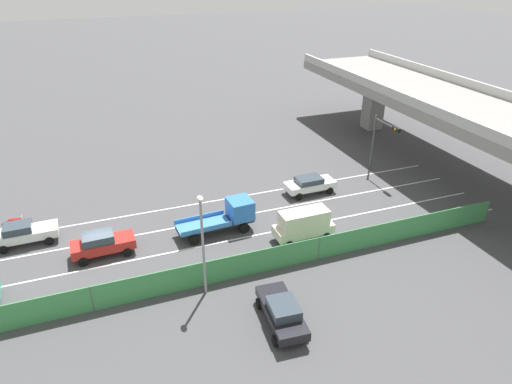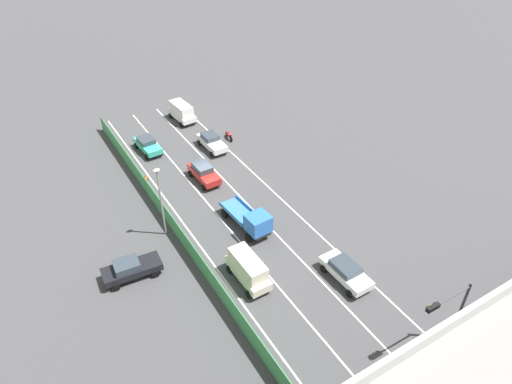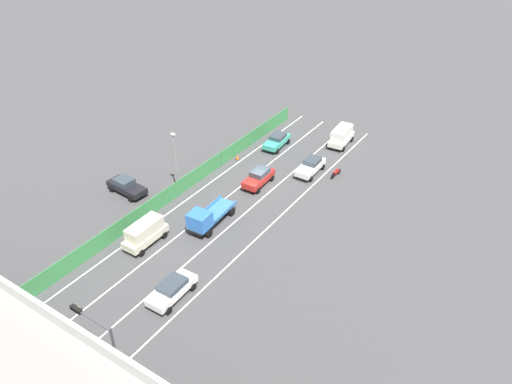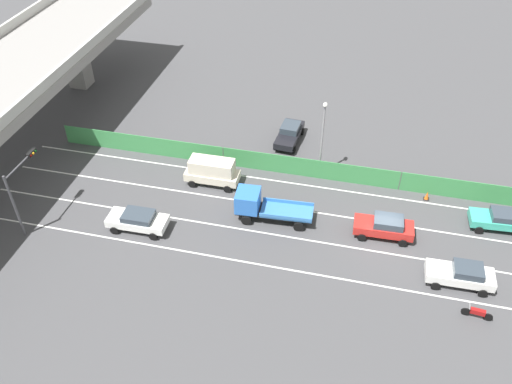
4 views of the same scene
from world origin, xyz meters
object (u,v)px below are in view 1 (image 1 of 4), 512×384
Objects in this scene: car_sedan_white at (310,184)px; traffic_cone at (54,307)px; car_van_cream at (304,223)px; car_hatchback_white at (24,233)px; parked_sedan_dark at (282,311)px; motorcycle at (15,222)px; flatbed_truck_blue at (228,215)px; car_sedan_red at (102,243)px; traffic_light at (382,136)px; street_lamp at (202,236)px.

car_sedan_white reaches higher than traffic_cone.
car_van_cream is 1.00× the size of car_hatchback_white.
car_van_cream is 0.95× the size of parked_sedan_dark.
car_sedan_white is 2.35× the size of motorcycle.
flatbed_truck_blue reaches higher than parked_sedan_dark.
car_van_cream is 1.02× the size of car_sedan_red.
car_van_cream reaches higher than traffic_cone.
motorcycle is at bearing -114.53° from car_van_cream.
car_hatchback_white is at bearing 18.89° from motorcycle.
car_hatchback_white is 15.08m from flatbed_truck_blue.
traffic_light reaches higher than flatbed_truck_blue.
street_lamp is (-4.24, -3.40, 3.30)m from parked_sedan_dark.
flatbed_truck_blue reaches higher than traffic_cone.
traffic_light is at bearing 119.20° from street_lamp.
flatbed_truck_blue is (-3.23, -4.87, -0.08)m from car_van_cream.
traffic_light is 23.34m from street_lamp.
car_hatchback_white is at bearing -103.05° from flatbed_truck_blue.
street_lamp is at bearing -28.37° from flatbed_truck_blue.
traffic_cone is at bearing -67.24° from flatbed_truck_blue.
street_lamp reaches higher than motorcycle.
car_van_cream is 6.01× the size of traffic_cone.
car_hatchback_white is 0.66× the size of street_lamp.
car_van_cream is 0.75× the size of flatbed_truck_blue.
traffic_light is (-4.69, 16.76, 2.71)m from flatbed_truck_blue.
car_van_cream is 14.61m from car_sedan_red.
motorcycle is 2.61× the size of traffic_cone.
flatbed_truck_blue reaches higher than car_sedan_white.
parked_sedan_dark is (7.71, -5.09, -0.41)m from car_van_cream.
traffic_light is at bearing 92.34° from car_hatchback_white.
car_van_cream is 20.66m from car_hatchback_white.
parked_sedan_dark reaches higher than traffic_cone.
car_sedan_white is at bearing 83.58° from motorcycle.
motorcycle is 32.60m from traffic_light.
street_lamp is (12.82, 12.01, 3.74)m from motorcycle.
traffic_light is at bearing 123.66° from car_van_cream.
traffic_cone is (5.15, -3.20, -0.61)m from car_sedan_red.
flatbed_truck_blue is at bearing 76.95° from car_hatchback_white.
parked_sedan_dark is (17.07, 15.41, 0.44)m from motorcycle.
street_lamp is at bearing -67.77° from car_van_cream.
car_van_cream is at bearing 112.23° from street_lamp.
car_sedan_white is 0.82× the size of traffic_light.
traffic_light is (-7.92, 11.89, 2.64)m from car_van_cream.
car_van_cream is 0.81× the size of traffic_light.
motorcycle is 17.96m from street_lamp.
traffic_cone is (-1.41, -8.99, -3.85)m from street_lamp.
car_sedan_white is at bearing 148.10° from parked_sedan_dark.
traffic_cone is at bearing 13.49° from car_hatchback_white.
motorcycle is 0.35× the size of traffic_light.
parked_sedan_dark reaches higher than motorcycle.
flatbed_truck_blue reaches higher than car_van_cream.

